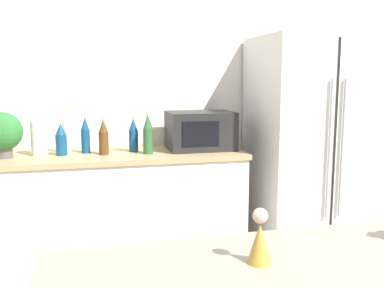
{
  "coord_description": "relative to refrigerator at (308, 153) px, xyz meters",
  "views": [
    {
      "loc": [
        -0.49,
        -0.64,
        1.44
      ],
      "look_at": [
        -0.01,
        1.35,
        1.13
      ],
      "focal_mm": 40.0,
      "sensor_mm": 36.0,
      "label": 1
    }
  ],
  "objects": [
    {
      "name": "back_bottle_3",
      "position": [
        -1.8,
        0.17,
        0.19
      ],
      "size": [
        0.06,
        0.06,
        0.3
      ],
      "color": "#B2B7BC",
      "rests_on": "back_counter"
    },
    {
      "name": "back_bottle_2",
      "position": [
        -1.67,
        0.13,
        0.17
      ],
      "size": [
        0.06,
        0.06,
        0.26
      ],
      "color": "navy",
      "rests_on": "back_counter"
    },
    {
      "name": "wise_man_figurine_blue",
      "position": [
        -1.22,
        -1.96,
        0.15
      ],
      "size": [
        0.06,
        0.06,
        0.15
      ],
      "color": "#B28933",
      "rests_on": "bar_counter"
    },
    {
      "name": "potted_plant",
      "position": [
        -2.2,
        0.05,
        0.21
      ],
      "size": [
        0.26,
        0.26,
        0.31
      ],
      "color": "#595451",
      "rests_on": "back_counter"
    },
    {
      "name": "back_counter",
      "position": [
        -1.46,
        0.08,
        -0.42
      ],
      "size": [
        1.82,
        0.63,
        0.92
      ],
      "color": "silver",
      "rests_on": "ground_plane"
    },
    {
      "name": "refrigerator",
      "position": [
        0.0,
        0.0,
        0.0
      ],
      "size": [
        0.82,
        0.75,
        1.75
      ],
      "color": "silver",
      "rests_on": "ground_plane"
    },
    {
      "name": "back_bottle_1",
      "position": [
        -1.83,
        0.08,
        0.15
      ],
      "size": [
        0.08,
        0.08,
        0.23
      ],
      "color": "navy",
      "rests_on": "back_counter"
    },
    {
      "name": "back_bottle_0",
      "position": [
        -1.55,
        0.03,
        0.17
      ],
      "size": [
        0.07,
        0.07,
        0.25
      ],
      "color": "brown",
      "rests_on": "back_counter"
    },
    {
      "name": "back_bottle_4",
      "position": [
        -1.33,
        0.11,
        0.16
      ],
      "size": [
        0.07,
        0.07,
        0.25
      ],
      "color": "navy",
      "rests_on": "back_counter"
    },
    {
      "name": "microwave",
      "position": [
        -0.84,
        0.1,
        0.18
      ],
      "size": [
        0.48,
        0.37,
        0.28
      ],
      "color": "black",
      "rests_on": "back_counter"
    },
    {
      "name": "paper_towel_roll",
      "position": [
        -1.98,
        0.1,
        0.16
      ],
      "size": [
        0.11,
        0.11,
        0.23
      ],
      "color": "white",
      "rests_on": "back_counter"
    },
    {
      "name": "wall_back",
      "position": [
        -1.15,
        0.41,
        0.4
      ],
      "size": [
        8.0,
        0.06,
        2.55
      ],
      "color": "silver",
      "rests_on": "ground_plane"
    },
    {
      "name": "back_bottle_5",
      "position": [
        -1.24,
        -0.01,
        0.18
      ],
      "size": [
        0.07,
        0.07,
        0.29
      ],
      "color": "#2D6033",
      "rests_on": "back_counter"
    }
  ]
}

